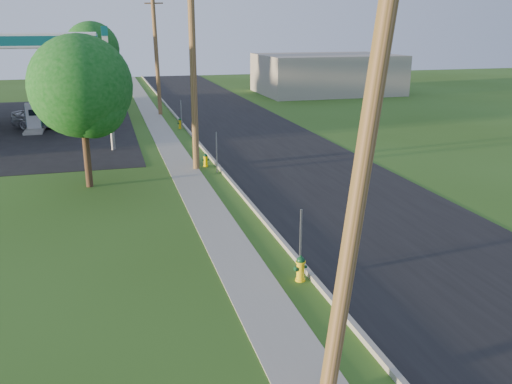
# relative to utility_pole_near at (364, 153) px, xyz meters

# --- Properties ---
(ground_plane) EXTENTS (140.00, 140.00, 0.00)m
(ground_plane) POSITION_rel_utility_pole_near_xyz_m (0.60, 1.00, -4.80)
(ground_plane) COLOR #2C4F14
(ground_plane) RESTS_ON ground
(road) EXTENTS (8.00, 120.00, 0.02)m
(road) POSITION_rel_utility_pole_near_xyz_m (5.10, 11.00, -4.79)
(road) COLOR black
(road) RESTS_ON ground
(curb) EXTENTS (0.15, 120.00, 0.15)m
(curb) POSITION_rel_utility_pole_near_xyz_m (1.10, 11.00, -4.73)
(curb) COLOR gray
(curb) RESTS_ON ground
(sidewalk) EXTENTS (1.50, 120.00, 0.03)m
(sidewalk) POSITION_rel_utility_pole_near_xyz_m (-0.65, 11.00, -4.79)
(sidewalk) COLOR #9A978B
(sidewalk) RESTS_ON ground
(utility_pole_near) EXTENTS (1.40, 0.32, 9.48)m
(utility_pole_near) POSITION_rel_utility_pole_near_xyz_m (0.00, 0.00, 0.00)
(utility_pole_near) COLOR brown
(utility_pole_near) RESTS_ON ground
(utility_pole_mid) EXTENTS (1.40, 0.32, 9.80)m
(utility_pole_mid) POSITION_rel_utility_pole_near_xyz_m (-0.00, 18.00, 0.15)
(utility_pole_mid) COLOR brown
(utility_pole_mid) RESTS_ON ground
(utility_pole_far) EXTENTS (1.40, 0.32, 9.50)m
(utility_pole_far) POSITION_rel_utility_pole_near_xyz_m (-0.00, 36.00, 0.00)
(utility_pole_far) COLOR brown
(utility_pole_far) RESTS_ON ground
(sign_post_near) EXTENTS (0.05, 0.04, 2.00)m
(sign_post_near) POSITION_rel_utility_pole_near_xyz_m (0.85, 5.20, -3.80)
(sign_post_near) COLOR gray
(sign_post_near) RESTS_ON ground
(sign_post_mid) EXTENTS (0.05, 0.04, 2.00)m
(sign_post_mid) POSITION_rel_utility_pole_near_xyz_m (0.85, 17.00, -3.80)
(sign_post_mid) COLOR gray
(sign_post_mid) RESTS_ON ground
(sign_post_far) EXTENTS (0.05, 0.04, 2.00)m
(sign_post_far) POSITION_rel_utility_pole_near_xyz_m (0.85, 29.20, -3.80)
(sign_post_far) COLOR gray
(sign_post_far) RESTS_ON ground
(fuel_pump_ne) EXTENTS (1.20, 3.20, 1.90)m
(fuel_pump_ne) POSITION_rel_utility_pole_near_xyz_m (-8.90, 31.00, -4.08)
(fuel_pump_ne) COLOR gray
(fuel_pump_ne) RESTS_ON ground
(fuel_pump_se) EXTENTS (1.20, 3.20, 1.90)m
(fuel_pump_se) POSITION_rel_utility_pole_near_xyz_m (-8.90, 35.00, -4.08)
(fuel_pump_se) COLOR gray
(fuel_pump_se) RESTS_ON ground
(price_pylon) EXTENTS (0.34, 2.04, 6.85)m
(price_pylon) POSITION_rel_utility_pole_near_xyz_m (-3.90, 23.50, 0.63)
(price_pylon) COLOR gray
(price_pylon) RESTS_ON ground
(distant_building) EXTENTS (14.00, 10.00, 4.00)m
(distant_building) POSITION_rel_utility_pole_near_xyz_m (18.60, 46.00, -2.80)
(distant_building) COLOR gray
(distant_building) RESTS_ON ground
(tree_verge) EXTENTS (4.35, 4.35, 6.59)m
(tree_verge) POSITION_rel_utility_pole_near_xyz_m (-5.00, 16.11, -0.56)
(tree_verge) COLOR #372419
(tree_verge) RESTS_ON ground
(tree_lot) EXTENTS (4.80, 4.80, 7.28)m
(tree_lot) POSITION_rel_utility_pole_near_xyz_m (-4.83, 43.57, -0.12)
(tree_lot) COLOR #372419
(tree_lot) RESTS_ON ground
(hydrant_near) EXTENTS (0.40, 0.35, 0.76)m
(hydrant_near) POSITION_rel_utility_pole_near_xyz_m (0.75, 4.88, -4.43)
(hydrant_near) COLOR yellow
(hydrant_near) RESTS_ON ground
(hydrant_mid) EXTENTS (0.36, 0.32, 0.68)m
(hydrant_mid) POSITION_rel_utility_pole_near_xyz_m (0.54, 18.37, -4.47)
(hydrant_mid) COLOR #FED700
(hydrant_mid) RESTS_ON ground
(hydrant_far) EXTENTS (0.38, 0.35, 0.75)m
(hydrant_far) POSITION_rel_utility_pole_near_xyz_m (0.76, 29.33, -4.43)
(hydrant_far) COLOR yellow
(hydrant_far) RESTS_ON ground
(car_silver) EXTENTS (5.11, 3.60, 1.62)m
(car_silver) POSITION_rel_utility_pole_near_xyz_m (-8.11, 31.96, -4.00)
(car_silver) COLOR #AFB2B7
(car_silver) RESTS_ON ground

